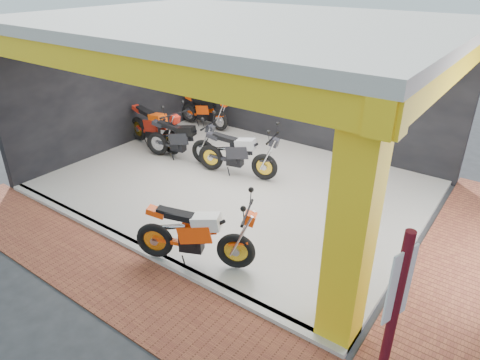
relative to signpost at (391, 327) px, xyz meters
The scene contains 17 objects.
ground 5.05m from the signpost, 160.21° to the left, with size 80.00×80.00×0.00m, color #2D2D30.
showroom_floor 6.00m from the signpost, 141.44° to the left, with size 8.00×6.00×0.10m, color silver.
showroom_ceiling 6.26m from the signpost, 141.44° to the left, with size 8.40×6.40×0.20m, color beige.
back_wall 8.16m from the signpost, 124.13° to the left, with size 8.20×0.20×3.50m, color black.
left_wall 9.42m from the signpost, 157.20° to the left, with size 0.20×6.20×3.50m, color black.
corner_column 1.27m from the signpost, 132.57° to the left, with size 0.50×0.50×3.50m, color yellow.
header_beam_front 5.00m from the signpost, behind, with size 8.40×0.30×0.40m, color yellow.
header_beam_right 4.16m from the signpost, 98.93° to the left, with size 0.30×6.40×0.40m, color yellow.
floor_kerb 4.80m from the signpost, behind, with size 8.00×0.20×0.10m, color silver.
paver_front 4.77m from the signpost, behind, with size 9.00×1.40×0.03m, color brown.
paver_right 3.90m from the signpost, 86.43° to the left, with size 1.40×7.00×0.03m, color brown.
signpost is the anchor object (origin of this frame).
moto_hero 3.05m from the signpost, 157.42° to the left, with size 2.16×0.80×1.32m, color #FF430A, non-canonical shape.
moto_row_a 5.89m from the signpost, 135.02° to the left, with size 2.13×0.79×1.30m, color black, non-canonical shape.
moto_row_b 7.14m from the signpost, 145.65° to the left, with size 2.09×0.78×1.28m, color black, non-canonical shape.
moto_row_c 8.00m from the signpost, 150.22° to the left, with size 2.27×0.84×1.39m, color #B32113, non-canonical shape.
moto_row_d 9.37m from the signpost, 138.87° to the left, with size 1.94×0.72×1.19m, color #F4430A, non-canonical shape.
Camera 1 is at (5.19, -5.06, 4.59)m, focal length 32.00 mm.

